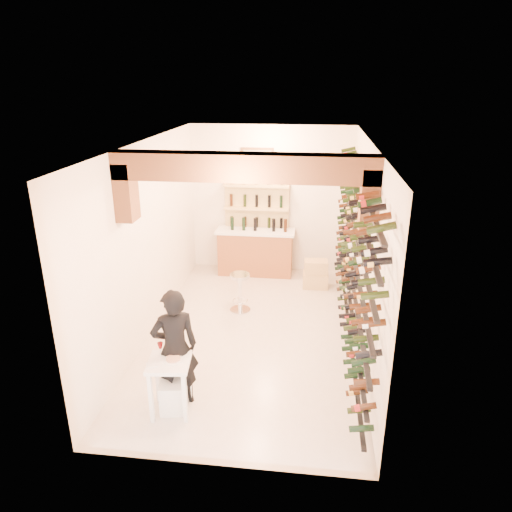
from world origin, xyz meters
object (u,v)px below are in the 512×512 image
Objects in this scene: back_counter at (255,251)px; tasting_table at (169,370)px; person at (175,348)px; crate_lower at (315,280)px; white_stool at (174,396)px; chrome_barstool at (240,290)px; wine_rack at (351,252)px.

tasting_table is (-0.51, -4.79, 0.09)m from back_counter.
person is 4.44m from crate_lower.
tasting_table is at bearing -113.70° from crate_lower.
white_stool is 0.25× the size of person.
back_counter reaches higher than chrome_barstool.
back_counter is at bearing 84.12° from white_stool.
wine_rack reaches higher than back_counter.
chrome_barstool is (0.43, 2.73, -0.40)m from person.
back_counter is 1.03× the size of person.
crate_lower is at bearing -23.82° from back_counter.
person reaches higher than tasting_table.
back_counter is 4.62m from person.
crate_lower is at bearing 42.35° from chrome_barstool.
white_stool is 4.56m from crate_lower.
tasting_table is at bearing -132.09° from white_stool.
back_counter reaches higher than crate_lower.
person is at bearing -140.09° from wine_rack.
wine_rack is 10.94× the size of crate_lower.
chrome_barstool is at bearing -91.82° from back_counter.
chrome_barstool is (0.43, 2.91, 0.22)m from white_stool.
tasting_table is 0.29m from person.
chrome_barstool is (-0.06, -1.86, -0.10)m from back_counter.
person is (0.00, 0.18, 0.62)m from white_stool.
chrome_barstool reaches higher than crate_lower.
wine_rack is 6.17× the size of tasting_table.
wine_rack reaches higher than person.
chrome_barstool is at bearing -124.18° from person.
white_stool is 0.64m from person.
tasting_table reaches higher than white_stool.
wine_rack is 2.54m from crate_lower.
white_stool is at bearing -113.57° from crate_lower.
tasting_table reaches higher than chrome_barstool.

